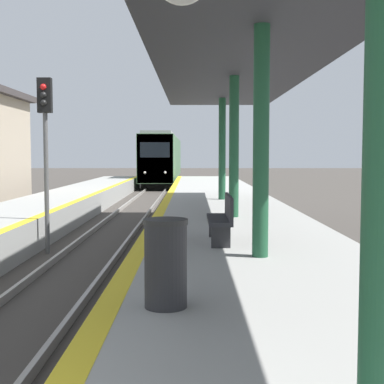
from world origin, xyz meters
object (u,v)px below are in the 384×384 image
at_px(train, 165,159).
at_px(trash_bin, 168,263).
at_px(bench, 224,217).
at_px(signal_mid, 47,132).

height_order(train, trash_bin, train).
relative_size(trash_bin, bench, 0.61).
relative_size(train, signal_mid, 5.05).
relative_size(signal_mid, bench, 2.84).
xyz_separation_m(train, trash_bin, (2.31, -43.15, -0.79)).
bearing_deg(bench, train, 94.73).
relative_size(signal_mid, trash_bin, 4.63).
bearing_deg(train, bench, -85.27).
bearing_deg(bench, trash_bin, -101.31).
height_order(train, bench, train).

